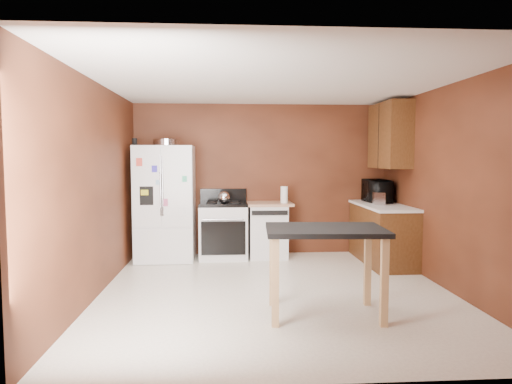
{
  "coord_description": "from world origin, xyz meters",
  "views": [
    {
      "loc": [
        -0.59,
        -5.35,
        1.62
      ],
      "look_at": [
        -0.19,
        0.85,
        1.15
      ],
      "focal_mm": 32.0,
      "sensor_mm": 36.0,
      "label": 1
    }
  ],
  "objects": [
    {
      "name": "pen_cup",
      "position": [
        -1.99,
        1.77,
        1.86
      ],
      "size": [
        0.07,
        0.07,
        0.11
      ],
      "primitive_type": "cylinder",
      "color": "black",
      "rests_on": "refrigerator"
    },
    {
      "name": "wall_left",
      "position": [
        -2.1,
        0.0,
        1.25
      ],
      "size": [
        0.0,
        4.5,
        4.5
      ],
      "primitive_type": "plane",
      "rotation": [
        1.57,
        0.0,
        1.57
      ],
      "color": "#612E19",
      "rests_on": "ground"
    },
    {
      "name": "ceiling",
      "position": [
        0.0,
        0.0,
        2.5
      ],
      "size": [
        4.5,
        4.5,
        0.0
      ],
      "primitive_type": "plane",
      "rotation": [
        3.14,
        0.0,
        0.0
      ],
      "color": "white",
      "rests_on": "ground"
    },
    {
      "name": "gas_range",
      "position": [
        -0.64,
        1.92,
        0.46
      ],
      "size": [
        0.76,
        0.68,
        1.1
      ],
      "color": "white",
      "rests_on": "ground"
    },
    {
      "name": "wall_back",
      "position": [
        0.0,
        2.25,
        1.25
      ],
      "size": [
        4.2,
        0.0,
        4.2
      ],
      "primitive_type": "plane",
      "rotation": [
        1.57,
        0.0,
        0.0
      ],
      "color": "#612E19",
      "rests_on": "ground"
    },
    {
      "name": "wall_right",
      "position": [
        2.1,
        0.0,
        1.25
      ],
      "size": [
        0.0,
        4.5,
        4.5
      ],
      "primitive_type": "plane",
      "rotation": [
        1.57,
        0.0,
        -1.57
      ],
      "color": "#612E19",
      "rests_on": "ground"
    },
    {
      "name": "toaster",
      "position": [
        1.73,
        1.44,
        1.0
      ],
      "size": [
        0.21,
        0.29,
        0.19
      ],
      "primitive_type": "cube",
      "rotation": [
        0.0,
        0.0,
        -0.19
      ],
      "color": "silver",
      "rests_on": "right_cabinets"
    },
    {
      "name": "right_cabinets",
      "position": [
        1.84,
        1.48,
        0.91
      ],
      "size": [
        0.63,
        1.58,
        2.45
      ],
      "color": "brown",
      "rests_on": "ground"
    },
    {
      "name": "dishwasher",
      "position": [
        0.08,
        1.95,
        0.45
      ],
      "size": [
        0.78,
        0.63,
        0.89
      ],
      "color": "white",
      "rests_on": "ground"
    },
    {
      "name": "floor",
      "position": [
        0.0,
        0.0,
        0.0
      ],
      "size": [
        4.5,
        4.5,
        0.0
      ],
      "primitive_type": "plane",
      "color": "white",
      "rests_on": "ground"
    },
    {
      "name": "wall_front",
      "position": [
        0.0,
        -2.25,
        1.25
      ],
      "size": [
        4.2,
        0.0,
        4.2
      ],
      "primitive_type": "plane",
      "rotation": [
        -1.57,
        0.0,
        0.0
      ],
      "color": "#612E19",
      "rests_on": "ground"
    },
    {
      "name": "paper_towel",
      "position": [
        0.33,
        1.84,
        1.02
      ],
      "size": [
        0.14,
        0.14,
        0.27
      ],
      "primitive_type": "cylinder",
      "rotation": [
        0.0,
        0.0,
        0.27
      ],
      "color": "white",
      "rests_on": "dishwasher"
    },
    {
      "name": "microwave",
      "position": [
        1.83,
        1.82,
        1.06
      ],
      "size": [
        0.42,
        0.61,
        0.33
      ],
      "primitive_type": "imported",
      "rotation": [
        0.0,
        0.0,
        1.6
      ],
      "color": "black",
      "rests_on": "right_cabinets"
    },
    {
      "name": "roasting_pan",
      "position": [
        -1.52,
        1.87,
        1.85
      ],
      "size": [
        0.41,
        0.41,
        0.1
      ],
      "primitive_type": "cylinder",
      "color": "silver",
      "rests_on": "refrigerator"
    },
    {
      "name": "kettle",
      "position": [
        -0.63,
        1.77,
        0.99
      ],
      "size": [
        0.19,
        0.19,
        0.19
      ],
      "primitive_type": "sphere",
      "color": "silver",
      "rests_on": "gas_range"
    },
    {
      "name": "refrigerator",
      "position": [
        -1.55,
        1.86,
        0.9
      ],
      "size": [
        0.9,
        0.8,
        1.8
      ],
      "color": "white",
      "rests_on": "ground"
    },
    {
      "name": "island",
      "position": [
        0.41,
        -0.83,
        0.77
      ],
      "size": [
        1.24,
        0.86,
        0.91
      ],
      "color": "black",
      "rests_on": "ground"
    },
    {
      "name": "green_canister",
      "position": [
        0.36,
        1.96,
        0.94
      ],
      "size": [
        0.11,
        0.11,
        0.1
      ],
      "primitive_type": "cylinder",
      "rotation": [
        0.0,
        0.0,
        -0.22
      ],
      "color": "#41A957",
      "rests_on": "dishwasher"
    }
  ]
}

